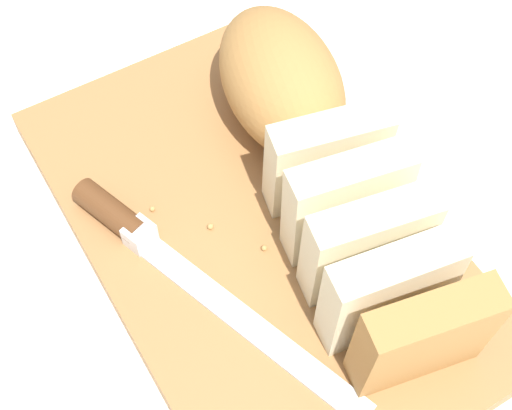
# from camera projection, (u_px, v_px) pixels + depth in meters

# --- Properties ---
(ground_plane) EXTENTS (3.00, 3.00, 0.00)m
(ground_plane) POSITION_uv_depth(u_px,v_px,m) (256.00, 240.00, 0.66)
(ground_plane) COLOR silver
(cutting_board) EXTENTS (0.46, 0.29, 0.03)m
(cutting_board) POSITION_uv_depth(u_px,v_px,m) (256.00, 232.00, 0.65)
(cutting_board) COLOR #9E6B3D
(cutting_board) RESTS_ON ground_plane
(bread_loaf) EXTENTS (0.38, 0.15, 0.10)m
(bread_loaf) POSITION_uv_depth(u_px,v_px,m) (318.00, 150.00, 0.62)
(bread_loaf) COLOR #A8753D
(bread_loaf) RESTS_ON cutting_board
(bread_knife) EXTENTS (0.29, 0.13, 0.02)m
(bread_knife) POSITION_uv_depth(u_px,v_px,m) (145.00, 240.00, 0.62)
(bread_knife) COLOR silver
(bread_knife) RESTS_ON cutting_board
(crumb_near_knife) EXTENTS (0.00, 0.00, 0.00)m
(crumb_near_knife) POSITION_uv_depth(u_px,v_px,m) (152.00, 209.00, 0.64)
(crumb_near_knife) COLOR tan
(crumb_near_knife) RESTS_ON cutting_board
(crumb_near_loaf) EXTENTS (0.01, 0.01, 0.01)m
(crumb_near_loaf) POSITION_uv_depth(u_px,v_px,m) (210.00, 226.00, 0.63)
(crumb_near_loaf) COLOR tan
(crumb_near_loaf) RESTS_ON cutting_board
(crumb_stray_left) EXTENTS (0.00, 0.00, 0.00)m
(crumb_stray_left) POSITION_uv_depth(u_px,v_px,m) (264.00, 248.00, 0.62)
(crumb_stray_left) COLOR tan
(crumb_stray_left) RESTS_ON cutting_board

